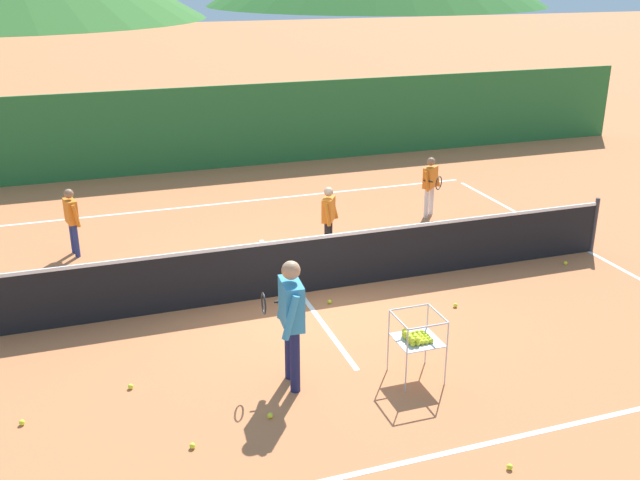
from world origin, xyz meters
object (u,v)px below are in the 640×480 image
Objects in this scene: tennis_ball_6 at (131,386)px; tennis_ball_8 at (22,422)px; student_1 at (329,214)px; student_2 at (430,181)px; tennis_ball_5 at (192,446)px; ball_cart at (416,338)px; tennis_ball_1 at (510,467)px; tennis_ball_3 at (270,416)px; instructor at (291,312)px; student_0 at (72,216)px; tennis_ball_4 at (330,302)px; tennis_net at (300,265)px; tennis_ball_7 at (565,263)px; tennis_ball_2 at (455,305)px.

tennis_ball_6 and tennis_ball_8 have the same top height.
student_2 reaches higher than student_1.
ball_cart is at bearing 10.29° from tennis_ball_5.
tennis_ball_1 is 2.80m from tennis_ball_3.
instructor is 25.35× the size of tennis_ball_5.
student_1 is 6.15m from tennis_ball_5.
student_2 is at bearing 33.40° from tennis_ball_8.
instructor is 25.35× the size of tennis_ball_3.
tennis_ball_8 is at bearing -146.60° from student_2.
tennis_ball_3 is at bearing -172.45° from ball_cart.
student_0 is at bearing 82.22° from tennis_ball_8.
tennis_ball_8 is at bearing 176.97° from instructor.
student_0 is at bearing 114.49° from instructor.
student_0 is 6.59m from tennis_ball_3.
tennis_ball_3 is at bearing -122.38° from tennis_ball_4.
student_1 reaches higher than tennis_net.
student_2 is 8.42m from tennis_ball_1.
tennis_ball_6 is at bearing 110.37° from tennis_ball_5.
ball_cart is 13.22× the size of tennis_ball_6.
tennis_ball_1 is 1.00× the size of tennis_ball_8.
tennis_ball_1 is at bearing -38.47° from tennis_ball_3.
instructor is at bearing -3.03° from tennis_ball_8.
student_2 is at bearing -0.96° from student_0.
tennis_ball_5 is 1.00× the size of tennis_ball_8.
student_1 is at bearing 85.00° from ball_cart.
tennis_ball_4 is 1.00× the size of tennis_ball_6.
instructor reaches higher than student_1.
tennis_ball_3 is at bearing -71.55° from student_0.
student_1 is at bearing 153.29° from tennis_ball_7.
instructor is (-0.93, -2.61, 0.53)m from tennis_net.
student_1 reaches higher than tennis_ball_3.
tennis_ball_5 is at bearing -147.57° from instructor.
instructor is at bearing -159.32° from tennis_ball_7.
instructor is 6.31m from tennis_ball_7.
tennis_ball_2 is 1.00× the size of tennis_ball_4.
student_1 is at bearing 42.20° from tennis_ball_6.
tennis_net is 4.88m from tennis_ball_8.
tennis_ball_7 is (1.11, -3.25, -0.74)m from student_2.
ball_cart is at bearing -6.38° from tennis_ball_8.
instructor is 1.98m from tennis_ball_5.
tennis_ball_6 is at bearing -143.92° from student_2.
student_2 is 6.62m from ball_cart.
tennis_ball_6 is (-3.72, 2.94, 0.00)m from tennis_ball_1.
ball_cart is 13.22× the size of tennis_ball_2.
tennis_ball_7 is (6.30, 2.84, 0.00)m from tennis_ball_3.
student_0 is 9.06m from tennis_ball_1.
ball_cart is at bearing -13.21° from instructor.
instructor reaches higher than tennis_ball_2.
student_2 reaches higher than tennis_ball_7.
student_1 is 18.90× the size of tennis_ball_5.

